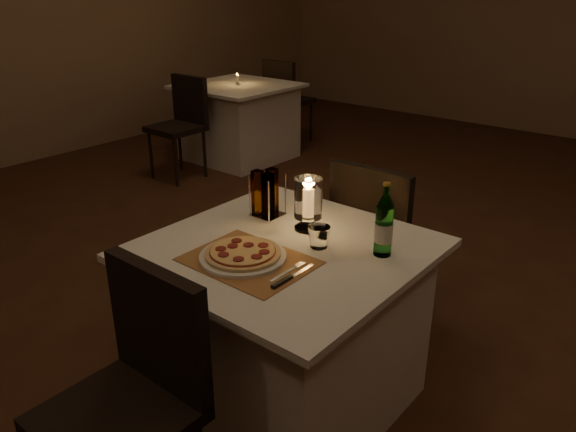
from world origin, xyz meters
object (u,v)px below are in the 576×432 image
Objects in this scene: main_table at (285,326)px; water_bottle at (384,226)px; chair_far at (378,232)px; pizza at (243,252)px; hurricane_candle at (308,200)px; neighbor_table_left at (239,122)px; chair_near at (137,381)px; plate at (243,256)px; tumbler at (319,237)px.

main_table is 3.52× the size of water_bottle.
chair_far is 3.16× the size of water_bottle.
pizza is (-0.05, -0.89, 0.22)m from chair_far.
hurricane_candle reaches higher than neighbor_table_left.
chair_far is 3.17m from neighbor_table_left.
pizza reaches higher than main_table.
chair_near is at bearing -110.01° from water_bottle.
plate is 0.30m from tumbler.
chair_far is at bearing 86.80° from plate.
chair_near is 0.90× the size of neighbor_table_left.
neighbor_table_left is at bearing 137.06° from main_table.
main_table is 1.11× the size of chair_near.
hurricane_candle is (-0.03, 0.90, 0.32)m from chair_near.
main_table is 0.53m from hurricane_candle.
plate is at bearing -45.52° from neighbor_table_left.
pizza is (-0.05, -0.18, 0.39)m from main_table.
plate is at bearing -77.24° from pizza.
chair_far reaches higher than pizza.
chair_far is at bearing 90.00° from main_table.
hurricane_candle reaches higher than chair_near.
chair_far is 0.70m from water_bottle.
water_bottle reaches higher than chair_near.
main_table is at bearing -42.94° from neighbor_table_left.
chair_far is (0.00, 0.71, 0.18)m from main_table.
water_bottle is (0.22, 0.10, 0.07)m from tumbler.
chair_far reaches higher than neighbor_table_left.
water_bottle reaches higher than chair_far.
main_table is 1.00× the size of neighbor_table_left.
chair_near is 0.95m from hurricane_candle.
chair_far is 4.09× the size of hurricane_candle.
plate is (-0.05, -0.89, 0.20)m from chair_far.
tumbler is at bearing 58.83° from pizza.
pizza is at bearing -121.17° from tumbler.
neighbor_table_left is (-2.64, 3.17, -0.18)m from chair_near.
pizza is 0.53m from water_bottle.
tumbler is 0.30× the size of water_bottle.
tumbler reaches higher than pizza.
chair_near is at bearing -90.00° from chair_far.
chair_far reaches higher than plate.
main_table is 0.43m from tumbler.
chair_far reaches higher than tumbler.
chair_far reaches higher than main_table.
chair_near is at bearing -88.11° from hurricane_candle.
chair_far is at bearing 90.00° from chair_near.
hurricane_candle reaches higher than pizza.
hurricane_candle is at bearing 86.80° from plate.
pizza reaches higher than plate.
water_bottle is at bearing -58.79° from chair_far.
tumbler is (0.11, 0.79, 0.23)m from chair_near.
tumbler reaches higher than plate.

